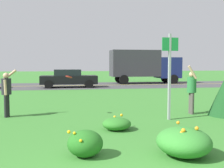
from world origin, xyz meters
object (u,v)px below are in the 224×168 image
at_px(sign_post_near_path, 170,68).
at_px(person_thrower_dark_shirt, 7,90).
at_px(car_black_center_right, 69,78).
at_px(box_truck_navy, 144,65).
at_px(person_catcher_green_shirt, 192,89).
at_px(frisbee_red, 69,77).

bearing_deg(sign_post_near_path, person_thrower_dark_shirt, 165.33).
relative_size(car_black_center_right, box_truck_navy, 0.67).
distance_m(person_catcher_green_shirt, box_truck_navy, 16.76).
bearing_deg(frisbee_red, person_catcher_green_shirt, -4.23).
relative_size(person_thrower_dark_shirt, box_truck_navy, 0.25).
bearing_deg(person_catcher_green_shirt, sign_post_near_path, -144.04).
bearing_deg(sign_post_near_path, frisbee_red, 159.68).
relative_size(person_catcher_green_shirt, frisbee_red, 7.39).
distance_m(frisbee_red, car_black_center_right, 12.67).
bearing_deg(person_thrower_dark_shirt, frisbee_red, -5.54).
xyz_separation_m(sign_post_near_path, person_thrower_dark_shirt, (-5.51, 1.44, -0.79)).
height_order(frisbee_red, car_black_center_right, frisbee_red).
bearing_deg(person_thrower_dark_shirt, box_truck_navy, 58.76).
bearing_deg(frisbee_red, sign_post_near_path, -20.32).
height_order(person_thrower_dark_shirt, car_black_center_right, person_thrower_dark_shirt).
bearing_deg(box_truck_navy, person_catcher_green_shirt, -100.06).
bearing_deg(person_catcher_green_shirt, frisbee_red, 175.77).
bearing_deg(car_black_center_right, person_thrower_dark_shirt, -100.86).
bearing_deg(car_black_center_right, box_truck_navy, 25.63).
xyz_separation_m(car_black_center_right, box_truck_navy, (7.28, 3.49, 1.06)).
xyz_separation_m(person_catcher_green_shirt, frisbee_red, (-4.55, 0.34, 0.46)).
relative_size(person_thrower_dark_shirt, frisbee_red, 6.83).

